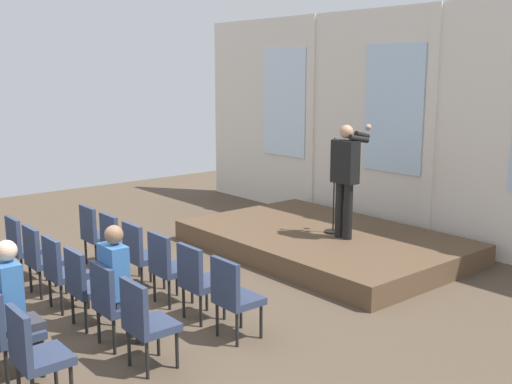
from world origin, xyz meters
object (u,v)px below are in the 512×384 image
object	(u,v)px
chair_r1_c2	(61,268)
chair_r2_c5	(34,351)
chair_r0_c0	(95,232)
mic_stand	(333,212)
chair_r0_c1	(117,241)
chair_r1_c1	(41,256)
audience_r1_c4	(119,279)
chair_r2_c4	(7,327)
audience_r2_c4	(14,302)
chair_r0_c4	(198,278)
chair_r1_c3	(85,283)
chair_r1_c4	(113,300)
chair_r0_c3	(167,264)
chair_r0_c2	(140,252)
chair_r1_c0	(22,245)
speaker	(345,173)
chair_r1_c5	(145,319)
chair_r0_c5	(233,293)

from	to	relation	value
chair_r1_c2	chair_r2_c5	bearing A→B (deg)	-28.29
chair_r0_c0	mic_stand	bearing A→B (deg)	60.90
chair_r0_c1	chair_r1_c1	size ratio (longest dim) A/B	1.00
audience_r1_c4	chair_r2_c4	size ratio (longest dim) A/B	1.43
chair_r2_c4	chair_r0_c1	bearing A→B (deg)	132.89
chair_r0_c1	chair_r1_c1	bearing A→B (deg)	-90.00
chair_r2_c4	audience_r2_c4	xyz separation A→B (m)	(-0.00, 0.08, 0.23)
chair_r0_c4	chair_r1_c1	size ratio (longest dim) A/B	1.00
chair_r1_c2	chair_r2_c4	xyz separation A→B (m)	(1.37, -1.10, 0.00)
chair_r0_c4	chair_r1_c3	xyz separation A→B (m)	(-0.68, -1.10, 0.00)
chair_r1_c4	chair_r0_c0	bearing A→B (deg)	158.02
mic_stand	audience_r1_c4	size ratio (longest dim) A/B	1.16
chair_r1_c3	chair_r0_c1	bearing A→B (deg)	141.08
chair_r0_c4	chair_r0_c0	bearing A→B (deg)	180.00
chair_r0_c3	chair_r0_c2	bearing A→B (deg)	180.00
chair_r0_c0	audience_r2_c4	size ratio (longest dim) A/B	0.68
chair_r1_c1	chair_r2_c5	xyz separation A→B (m)	(2.73, -1.10, 0.00)
chair_r1_c4	chair_r0_c3	bearing A→B (deg)	121.77
chair_r1_c0	chair_r1_c4	size ratio (longest dim) A/B	1.00
chair_r0_c2	chair_r1_c2	world-z (taller)	same
speaker	chair_r0_c3	distance (m)	3.30
speaker	chair_r1_c1	size ratio (longest dim) A/B	1.90
chair_r0_c4	chair_r1_c0	size ratio (longest dim) A/B	1.00
chair_r0_c2	audience_r2_c4	size ratio (longest dim) A/B	0.68
chair_r0_c3	audience_r1_c4	distance (m)	1.25
chair_r1_c3	audience_r2_c4	distance (m)	1.25
chair_r0_c4	chair_r0_c2	bearing A→B (deg)	180.00
chair_r0_c0	chair_r0_c1	xyz separation A→B (m)	(0.68, 0.00, 0.00)
speaker	chair_r1_c3	world-z (taller)	speaker
chair_r1_c5	chair_r2_c4	bearing A→B (deg)	-121.77
chair_r0_c3	chair_r1_c1	world-z (taller)	same
chair_r1_c1	audience_r2_c4	xyz separation A→B (m)	(2.05, -1.03, 0.23)
chair_r0_c2	chair_r1_c0	xyz separation A→B (m)	(-1.37, -1.10, 0.00)
mic_stand	audience_r2_c4	size ratio (longest dim) A/B	1.12
mic_stand	chair_r1_c2	xyz separation A→B (m)	(-0.46, -4.39, -0.14)
chair_r1_c4	mic_stand	bearing A→B (deg)	101.61
speaker	chair_r1_c2	distance (m)	4.45
audience_r1_c4	chair_r1_c5	size ratio (longest dim) A/B	1.43
speaker	mic_stand	size ratio (longest dim) A/B	1.15
chair_r1_c1	chair_r2_c5	bearing A→B (deg)	-21.98
chair_r0_c1	chair_r0_c2	size ratio (longest dim) A/B	1.00
chair_r0_c2	audience_r1_c4	bearing A→B (deg)	-36.83
chair_r0_c0	chair_r2_c5	distance (m)	4.07
chair_r1_c0	chair_r1_c4	xyz separation A→B (m)	(2.73, 0.00, 0.00)
chair_r0_c5	chair_r1_c4	bearing A→B (deg)	-121.77
chair_r1_c0	chair_r1_c2	xyz separation A→B (m)	(1.37, 0.00, 0.00)
mic_stand	chair_r0_c0	size ratio (longest dim) A/B	1.65
chair_r1_c2	chair_r1_c5	bearing A→B (deg)	0.00
chair_r0_c0	chair_r1_c3	distance (m)	2.33
chair_r0_c0	chair_r1_c4	world-z (taller)	same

